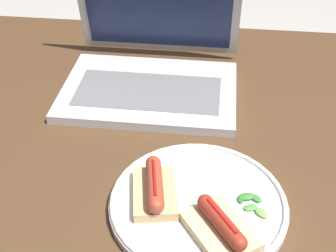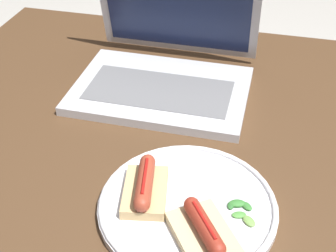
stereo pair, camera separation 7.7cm
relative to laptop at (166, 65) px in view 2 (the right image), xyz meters
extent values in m
cube|color=#4C331E|center=(0.15, -0.10, -0.06)|extent=(1.27, 0.79, 0.04)
cylinder|color=#4C331E|center=(-0.39, 0.21, -0.42)|extent=(0.06, 0.06, 0.69)
cube|color=#B7B7BC|center=(0.00, -0.04, -0.04)|extent=(0.35, 0.24, 0.02)
cube|color=slate|center=(0.00, -0.06, -0.03)|extent=(0.29, 0.13, 0.00)
cube|color=#B7B7BC|center=(0.00, 0.10, 0.09)|extent=(0.35, 0.05, 0.23)
cube|color=#192347|center=(0.00, 0.10, 0.09)|extent=(0.31, 0.04, 0.20)
cylinder|color=silver|center=(0.12, -0.34, -0.04)|extent=(0.27, 0.27, 0.01)
torus|color=silver|center=(0.12, -0.34, -0.03)|extent=(0.26, 0.26, 0.01)
cube|color=#D6B784|center=(0.15, -0.40, -0.02)|extent=(0.12, 0.13, 0.01)
cylinder|color=maroon|center=(0.15, -0.40, -0.01)|extent=(0.07, 0.08, 0.02)
sphere|color=maroon|center=(0.13, -0.36, -0.01)|extent=(0.02, 0.02, 0.02)
sphere|color=maroon|center=(0.18, -0.43, -0.01)|extent=(0.02, 0.02, 0.02)
cylinder|color=red|center=(0.15, -0.40, 0.01)|extent=(0.04, 0.06, 0.01)
cube|color=tan|center=(0.05, -0.34, -0.02)|extent=(0.08, 0.11, 0.02)
cylinder|color=#9E3D28|center=(0.05, -0.34, 0.00)|extent=(0.04, 0.09, 0.02)
sphere|color=#9E3D28|center=(0.06, -0.38, 0.00)|extent=(0.02, 0.02, 0.02)
sphere|color=#9E3D28|center=(0.05, -0.29, 0.00)|extent=(0.02, 0.02, 0.02)
cylinder|color=red|center=(0.05, -0.34, 0.01)|extent=(0.02, 0.07, 0.00)
ellipsoid|color=#709E4C|center=(0.21, -0.35, -0.03)|extent=(0.03, 0.03, 0.01)
ellipsoid|color=#4C8E3D|center=(0.20, -0.34, -0.03)|extent=(0.02, 0.02, 0.01)
ellipsoid|color=#2D662D|center=(0.18, -0.33, -0.03)|extent=(0.01, 0.02, 0.01)
ellipsoid|color=#387A33|center=(0.21, -0.32, -0.03)|extent=(0.02, 0.02, 0.01)
ellipsoid|color=#387A33|center=(0.19, -0.32, -0.03)|extent=(0.03, 0.02, 0.01)
camera|label=1|loc=(0.13, -0.83, 0.48)|focal=50.00mm
camera|label=2|loc=(0.21, -0.81, 0.48)|focal=50.00mm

